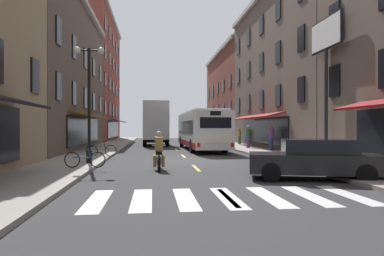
{
  "coord_description": "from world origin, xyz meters",
  "views": [
    {
      "loc": [
        -1.93,
        -18.75,
        1.81
      ],
      "look_at": [
        1.09,
        7.59,
        1.77
      ],
      "focal_mm": 32.27,
      "sensor_mm": 36.0,
      "label": 1
    }
  ],
  "objects": [
    {
      "name": "bicycle_near",
      "position": [
        -4.84,
        1.44,
        0.5
      ],
      "size": [
        1.68,
        0.54,
        0.91
      ],
      "color": "black",
      "rests_on": "sidewalk_left"
    },
    {
      "name": "street_lamp_twin",
      "position": [
        -4.92,
        -1.99,
        3.17
      ],
      "size": [
        1.42,
        0.32,
        5.49
      ],
      "color": "black",
      "rests_on": "sidewalk_left"
    },
    {
      "name": "pedestrian_far",
      "position": [
        5.91,
        8.95,
        1.09
      ],
      "size": [
        0.36,
        0.36,
        1.84
      ],
      "rotation": [
        0.0,
        0.0,
        3.03
      ],
      "color": "#66387F",
      "rests_on": "sidewalk_right"
    },
    {
      "name": "pedestrian_mid",
      "position": [
        6.8,
        5.87,
        1.07
      ],
      "size": [
        0.36,
        0.36,
        1.79
      ],
      "rotation": [
        0.0,
        0.0,
        3.44
      ],
      "color": "navy",
      "rests_on": "sidewalk_right"
    },
    {
      "name": "box_truck",
      "position": [
        -1.59,
        15.73,
        2.12
      ],
      "size": [
        2.51,
        7.02,
        4.27
      ],
      "color": "black",
      "rests_on": "ground"
    },
    {
      "name": "motorcycle_rider",
      "position": [
        -1.67,
        -4.0,
        0.71
      ],
      "size": [
        0.62,
        2.07,
        1.66
      ],
      "color": "black",
      "rests_on": "ground"
    },
    {
      "name": "crosswalk_near",
      "position": [
        0.0,
        -10.0,
        0.0
      ],
      "size": [
        7.1,
        2.8,
        0.01
      ],
      "color": "silver",
      "rests_on": "ground"
    },
    {
      "name": "sedan_mid",
      "position": [
        -1.88,
        27.74,
        0.72
      ],
      "size": [
        2.08,
        4.53,
        1.42
      ],
      "color": "#144723",
      "rests_on": "ground"
    },
    {
      "name": "ground_plane",
      "position": [
        0.0,
        0.0,
        -0.05
      ],
      "size": [
        34.8,
        80.0,
        0.1
      ],
      "primitive_type": "cube",
      "color": "#333335"
    },
    {
      "name": "transit_bus",
      "position": [
        1.96,
        8.88,
        1.62
      ],
      "size": [
        2.82,
        11.76,
        3.08
      ],
      "color": "silver",
      "rests_on": "ground"
    },
    {
      "name": "sidewalk_left",
      "position": [
        -5.9,
        0.0,
        0.07
      ],
      "size": [
        3.0,
        80.0,
        0.14
      ],
      "primitive_type": "cube",
      "color": "gray",
      "rests_on": "ground"
    },
    {
      "name": "lane_centre_dashes",
      "position": [
        0.0,
        -0.25,
        0.0
      ],
      "size": [
        0.14,
        73.9,
        0.01
      ],
      "color": "#DBCC4C",
      "rests_on": "ground"
    },
    {
      "name": "sidewalk_right",
      "position": [
        5.9,
        0.0,
        0.07
      ],
      "size": [
        3.0,
        80.0,
        0.14
      ],
      "primitive_type": "cube",
      "color": "gray",
      "rests_on": "ground"
    },
    {
      "name": "pedestrian_near",
      "position": [
        6.71,
        14.95,
        0.99
      ],
      "size": [
        0.44,
        0.52,
        1.61
      ],
      "rotation": [
        0.0,
        0.0,
        2.66
      ],
      "color": "#33663F",
      "rests_on": "sidewalk_right"
    },
    {
      "name": "sedan_near",
      "position": [
        3.68,
        -7.28,
        0.71
      ],
      "size": [
        4.68,
        2.9,
        1.41
      ],
      "color": "black",
      "rests_on": "ground"
    },
    {
      "name": "billboard_sign",
      "position": [
        7.05,
        -1.72,
        5.83
      ],
      "size": [
        0.4,
        3.07,
        7.37
      ],
      "color": "black",
      "rests_on": "sidewalk_right"
    },
    {
      "name": "bicycle_mid",
      "position": [
        -4.72,
        -4.02,
        0.5
      ],
      "size": [
        1.71,
        0.48,
        0.91
      ],
      "color": "black",
      "rests_on": "sidewalk_left"
    }
  ]
}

